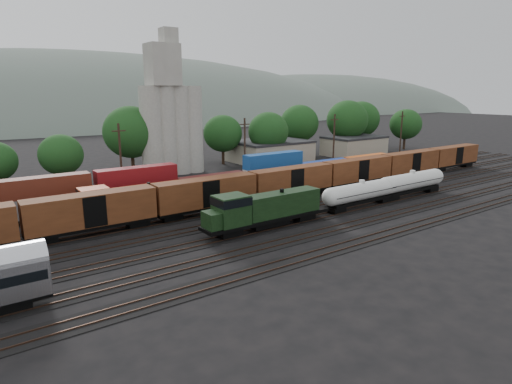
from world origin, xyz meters
TOP-DOWN VIEW (x-y plane):
  - ground at (0.00, 0.00)m, footprint 600.00×600.00m
  - tracks at (0.00, 0.00)m, footprint 180.00×33.20m
  - green_locomotive at (-3.56, -5.00)m, footprint 18.07×3.19m
  - tank_car_a at (14.64, -5.00)m, footprint 15.10×2.70m
  - tank_car_b at (26.79, -5.00)m, footprint 15.69×2.81m
  - orange_locomotive at (-15.19, 10.00)m, footprint 17.86×2.98m
  - boxcar_string at (-5.81, 5.00)m, footprint 138.20×2.90m
  - container_wall at (-18.52, 15.00)m, footprint 161.98×2.60m
  - grain_silo at (3.28, 36.00)m, footprint 13.40×5.00m
  - industrial_sheds at (6.63, 35.25)m, footprint 119.38×17.26m
  - tree_band at (13.84, 38.36)m, footprint 162.89×21.29m
  - utility_poles at (0.00, 22.00)m, footprint 122.20×0.36m
  - distant_hills at (23.92, 260.00)m, footprint 860.00×286.00m

SIDE VIEW (x-z plane):
  - distant_hills at x=23.92m, z-range -85.56..44.44m
  - ground at x=0.00m, z-range 0.00..0.00m
  - tracks at x=0.00m, z-range -0.05..0.15m
  - tank_car_a at x=14.64m, z-range 0.40..4.35m
  - tank_car_b at x=26.79m, z-range 0.41..4.52m
  - orange_locomotive at x=-15.19m, z-range 0.31..4.78m
  - industrial_sheds at x=6.63m, z-range 0.01..5.11m
  - container_wall at x=-18.52m, z-range -0.27..5.53m
  - green_locomotive at x=-3.56m, z-range 0.33..5.11m
  - boxcar_string at x=-5.81m, z-range 1.02..5.22m
  - utility_poles at x=0.00m, z-range 0.21..12.21m
  - tree_band at x=13.84m, z-range 0.57..15.10m
  - grain_silo at x=3.28m, z-range -3.24..25.76m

